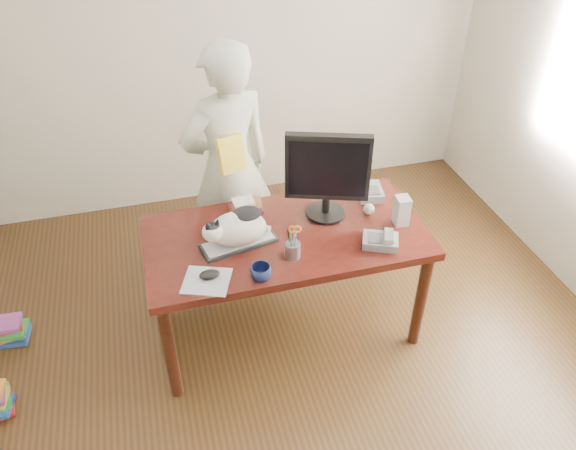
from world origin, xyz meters
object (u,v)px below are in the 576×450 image
at_px(coffee_mug, 261,273).
at_px(speaker, 402,211).
at_px(mouse, 210,275).
at_px(baseball, 369,209).
at_px(pen_cup, 293,248).
at_px(phone, 381,240).
at_px(monitor, 328,172).
at_px(keyboard, 239,243).
at_px(person, 228,169).
at_px(desk, 282,246).
at_px(book_pile_b, 7,331).
at_px(calculator, 370,192).
at_px(book_stack, 246,206).
at_px(cat, 236,228).

xyz_separation_m(coffee_mug, speaker, (0.90, 0.26, 0.05)).
height_order(mouse, baseball, baseball).
bearing_deg(pen_cup, phone, -3.21).
bearing_deg(monitor, pen_cup, -113.78).
bearing_deg(speaker, coffee_mug, -160.09).
xyz_separation_m(keyboard, speaker, (0.95, -0.05, 0.08)).
height_order(speaker, person, person).
distance_m(desk, mouse, 0.61).
xyz_separation_m(mouse, speaker, (1.15, 0.18, 0.06)).
bearing_deg(book_pile_b, phone, -14.83).
bearing_deg(desk, keyboard, -159.72).
relative_size(keyboard, coffee_mug, 4.04).
distance_m(baseball, calculator, 0.20).
relative_size(coffee_mug, baseball, 1.64).
xyz_separation_m(monitor, person, (-0.48, 0.52, -0.21)).
bearing_deg(keyboard, desk, 8.52).
bearing_deg(calculator, book_stack, -172.59).
bearing_deg(mouse, calculator, 45.15).
distance_m(keyboard, pen_cup, 0.32).
bearing_deg(book_stack, mouse, -116.28).
bearing_deg(mouse, speaker, 29.53).
bearing_deg(monitor, book_stack, 177.34).
relative_size(monitor, person, 0.32).
distance_m(coffee_mug, person, 0.96).
height_order(keyboard, monitor, monitor).
bearing_deg(keyboard, phone, -27.17).
xyz_separation_m(phone, calculator, (0.12, 0.47, -0.00)).
bearing_deg(cat, desk, 8.52).
bearing_deg(person, calculator, 137.74).
distance_m(speaker, baseball, 0.20).
distance_m(mouse, speaker, 1.16).
distance_m(keyboard, phone, 0.79).
bearing_deg(book_stack, book_pile_b, -179.38).
height_order(phone, person, person).
bearing_deg(cat, calculator, 4.78).
bearing_deg(coffee_mug, monitor, 41.38).
xyz_separation_m(pen_cup, person, (-0.19, 0.83, 0.04)).
relative_size(coffee_mug, calculator, 0.49).
relative_size(monitor, coffee_mug, 4.94).
distance_m(baseball, person, 0.94).
height_order(mouse, calculator, calculator).
height_order(pen_cup, book_stack, pen_cup).
bearing_deg(speaker, cat, -178.94).
distance_m(monitor, coffee_mug, 0.71).
distance_m(desk, coffee_mug, 0.51).
xyz_separation_m(monitor, book_stack, (-0.45, 0.18, -0.27)).
relative_size(calculator, person, 0.13).
height_order(phone, book_pile_b, phone).
distance_m(monitor, book_pile_b, 2.24).
xyz_separation_m(keyboard, calculator, (0.89, 0.26, 0.02)).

